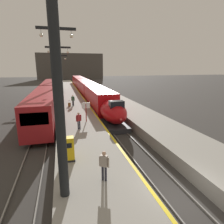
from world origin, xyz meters
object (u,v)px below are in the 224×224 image
at_px(regional_train_adjacent, 48,95).
at_px(passenger_near_edge, 73,100).
at_px(rolling_suitcase, 69,104).
at_px(passenger_far_waiting, 104,164).
at_px(ticket_machine_yellow, 69,150).
at_px(highspeed_train_main, 86,88).
at_px(station_column_distant, 60,69).
at_px(station_column_far, 59,69).
at_px(station_column_mid, 59,67).
at_px(passenger_mid_platform, 79,119).
at_px(departure_info_board, 86,108).
at_px(station_column_near, 56,66).

xyz_separation_m(regional_train_adjacent, passenger_near_edge, (3.96, -5.17, -0.09)).
relative_size(passenger_near_edge, rolling_suitcase, 1.72).
relative_size(passenger_far_waiting, ticket_machine_yellow, 1.06).
bearing_deg(passenger_near_edge, passenger_far_waiting, -89.10).
bearing_deg(highspeed_train_main, rolling_suitcase, -106.20).
relative_size(station_column_distant, passenger_near_edge, 5.16).
xyz_separation_m(station_column_far, station_column_distant, (0.00, 15.83, -0.26)).
relative_size(station_column_mid, station_column_far, 1.09).
bearing_deg(station_column_far, station_column_mid, -90.00).
bearing_deg(passenger_near_edge, ticket_machine_yellow, -94.53).
xyz_separation_m(station_column_mid, passenger_near_edge, (1.76, 7.77, -4.98)).
distance_m(passenger_mid_platform, ticket_machine_yellow, 6.27).
distance_m(station_column_distant, ticket_machine_yellow, 37.43).
distance_m(rolling_suitcase, ticket_machine_yellow, 17.40).
height_order(rolling_suitcase, departure_info_board, departure_info_board).
height_order(station_column_distant, departure_info_board, station_column_distant).
distance_m(highspeed_train_main, passenger_mid_platform, 27.87).
relative_size(highspeed_train_main, rolling_suitcase, 57.28).
bearing_deg(ticket_machine_yellow, passenger_far_waiting, -58.05).
relative_size(regional_train_adjacent, ticket_machine_yellow, 22.87).
bearing_deg(rolling_suitcase, ticket_machine_yellow, -92.69).
bearing_deg(highspeed_train_main, station_column_near, -99.04).
relative_size(highspeed_train_main, ticket_machine_yellow, 35.15).
xyz_separation_m(station_column_near, station_column_distant, (0.00, 40.56, -0.73)).
relative_size(passenger_near_edge, passenger_far_waiting, 1.00).
height_order(highspeed_train_main, departure_info_board, highspeed_train_main).
distance_m(station_column_distant, passenger_mid_platform, 31.34).
xyz_separation_m(passenger_near_edge, departure_info_board, (0.86, -9.00, 0.52)).
distance_m(passenger_near_edge, rolling_suitcase, 0.96).
xyz_separation_m(regional_train_adjacent, station_column_near, (2.20, -26.29, 4.93)).
bearing_deg(station_column_mid, ticket_machine_yellow, -87.99).
xyz_separation_m(station_column_far, passenger_far_waiting, (2.08, -24.09, -4.55)).
relative_size(station_column_distant, rolling_suitcase, 8.87).
distance_m(passenger_far_waiting, rolling_suitcase, 20.18).
relative_size(station_column_far, passenger_near_edge, 5.45).
bearing_deg(passenger_mid_platform, rolling_suitcase, 92.08).
relative_size(passenger_near_edge, ticket_machine_yellow, 1.06).
xyz_separation_m(regional_train_adjacent, station_column_far, (2.20, -1.56, 4.46)).
bearing_deg(rolling_suitcase, passenger_mid_platform, -87.92).
height_order(station_column_distant, passenger_far_waiting, station_column_distant).
xyz_separation_m(station_column_near, rolling_suitcase, (1.17, 20.78, -5.70)).
height_order(highspeed_train_main, passenger_far_waiting, highspeed_train_main).
bearing_deg(station_column_mid, departure_info_board, -25.26).
distance_m(station_column_near, station_column_mid, 13.35).
bearing_deg(station_column_distant, station_column_mid, -90.00).
xyz_separation_m(regional_train_adjacent, rolling_suitcase, (3.37, -5.51, -0.77)).
distance_m(regional_train_adjacent, ticket_machine_yellow, 23.03).
relative_size(regional_train_adjacent, passenger_near_edge, 21.66).
height_order(passenger_mid_platform, passenger_far_waiting, same).
xyz_separation_m(station_column_mid, departure_info_board, (2.62, -1.23, -4.46)).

